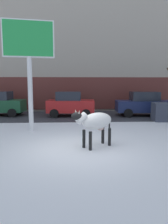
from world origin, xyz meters
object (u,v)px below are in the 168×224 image
cow_holstein (96,121)px  dumpster (166,112)px  car_darkgreen_hatchback (0,104)px  pedestrian_near_billboard (167,101)px  car_navy_sedan (144,104)px  car_red_hatchback (70,104)px  billboard (29,46)px

cow_holstein → dumpster: (5.26, 5.52, -0.40)m
car_darkgreen_hatchback → pedestrian_near_billboard: 14.54m
car_navy_sedan → pedestrian_near_billboard: 4.69m
car_darkgreen_hatchback → pedestrian_near_billboard: car_darkgreen_hatchback is taller
cow_holstein → dumpster: bearing=46.4°
dumpster → car_darkgreen_hatchback: bearing=165.7°
car_red_hatchback → pedestrian_near_billboard: car_red_hatchback is taller
car_red_hatchback → car_navy_sedan: bearing=-0.6°
billboard → car_darkgreen_hatchback: 7.28m
billboard → dumpster: 9.43m
billboard → car_red_hatchback: billboard is taller
car_darkgreen_hatchback → dumpster: car_darkgreen_hatchback is taller
billboard → car_darkgreen_hatchback: (-3.39, 5.49, -3.39)m
car_navy_sedan → cow_holstein: bearing=-120.1°
cow_holstein → car_navy_sedan: (4.55, 7.86, -0.09)m
billboard → car_navy_sedan: bearing=32.5°
car_navy_sedan → car_darkgreen_hatchback: bearing=176.6°
car_red_hatchback → car_navy_sedan: 5.62m
cow_holstein → car_red_hatchback: 7.99m
car_darkgreen_hatchback → car_red_hatchback: bearing=-6.2°
cow_holstein → pedestrian_near_billboard: (7.86, 11.18, -0.12)m
pedestrian_near_billboard → car_red_hatchback: bearing=-160.0°
pedestrian_near_billboard → billboard: bearing=-143.2°
billboard → dumpster: (8.30, 2.50, -3.71)m
cow_holstein → pedestrian_near_billboard: 13.67m
cow_holstein → car_navy_sedan: bearing=59.9°
car_darkgreen_hatchback → car_navy_sedan: (10.99, -0.65, -0.02)m
car_navy_sedan → pedestrian_near_billboard: (3.31, 3.32, -0.03)m
billboard → pedestrian_near_billboard: size_ratio=3.21×
dumpster → pedestrian_near_billboard: bearing=65.3°
cow_holstein → dumpster: size_ratio=1.06×
car_red_hatchback → dumpster: size_ratio=2.11×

